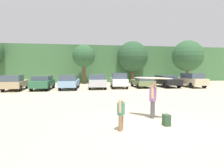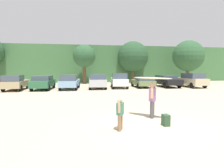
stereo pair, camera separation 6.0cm
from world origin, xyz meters
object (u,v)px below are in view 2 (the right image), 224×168
parked_car_tan (15,82)px  parked_car_olive_green (143,82)px  parked_car_champagne (191,80)px  parked_car_silver (97,81)px  surfboard_cream (152,78)px  parked_car_forest_green (43,82)px  parked_car_black (166,81)px  parked_car_sky_blue (70,81)px  backpack_dropped (166,120)px  parked_car_white (119,80)px  person_adult (152,98)px  person_child (120,112)px

parked_car_tan → parked_car_olive_green: (13.88, 0.54, -0.12)m
parked_car_tan → parked_car_champagne: 19.72m
parked_car_silver → parked_car_champagne: parked_car_champagne is taller
surfboard_cream → parked_car_forest_green: bearing=-18.6°
parked_car_tan → parked_car_black: parked_car_tan is taller
parked_car_silver → parked_car_olive_green: parked_car_silver is taller
parked_car_black → parked_car_sky_blue: bearing=93.5°
parked_car_silver → parked_car_black: bearing=-82.9°
parked_car_black → parked_car_champagne: bearing=-106.6°
parked_car_champagne → surfboard_cream: bearing=138.5°
parked_car_sky_blue → parked_car_forest_green: bearing=92.8°
parked_car_silver → backpack_dropped: (1.23, -14.59, -0.60)m
parked_car_white → person_adult: bearing=-178.9°
parked_car_white → parked_car_champagne: 8.69m
parked_car_olive_green → person_child: bearing=159.6°
parked_car_white → person_adult: size_ratio=2.77×
parked_car_silver → parked_car_white: size_ratio=0.90×
parked_car_silver → surfboard_cream: surfboard_cream is taller
parked_car_forest_green → backpack_dropped: size_ratio=9.78×
parked_car_forest_green → backpack_dropped: parked_car_forest_green is taller
parked_car_sky_blue → parked_car_white: parked_car_white is taller
parked_car_forest_green → parked_car_olive_green: size_ratio=1.09×
parked_car_silver → person_adult: size_ratio=2.48×
person_child → parked_car_olive_green: bearing=-85.1°
parked_car_tan → parked_car_forest_green: 2.71m
person_adult → parked_car_black: bearing=-91.0°
parked_car_sky_blue → person_adult: bearing=-156.9°
parked_car_tan → parked_car_forest_green: parked_car_tan is taller
parked_car_black → parked_car_tan: bearing=92.8°
parked_car_tan → parked_car_silver: 8.49m
parked_car_silver → parked_car_champagne: 11.24m
parked_car_tan → parked_car_white: parked_car_white is taller
parked_car_champagne → surfboard_cream: 16.49m
parked_car_forest_green → parked_car_black: size_ratio=0.96×
parked_car_champagne → parked_car_silver: bearing=84.8°
parked_car_sky_blue → person_child: bearing=-165.6°
parked_car_forest_green → surfboard_cream: surfboard_cream is taller
person_child → surfboard_cream: 2.63m
parked_car_forest_green → parked_car_silver: 5.79m
parked_car_black → person_child: parked_car_black is taller
parked_car_tan → surfboard_cream: (9.62, -13.03, 1.02)m
parked_car_sky_blue → surfboard_cream: bearing=-157.1°
surfboard_cream → parked_car_black: bearing=-74.0°
parked_car_forest_green → person_child: 15.67m
parked_car_champagne → surfboard_cream: size_ratio=2.62×
parked_car_white → person_child: 15.66m
parked_car_white → surfboard_cream: surfboard_cream is taller
parked_car_black → parked_car_silver: bearing=93.6°
parked_car_silver → parked_car_white: 2.62m
parked_car_tan → parked_car_sky_blue: size_ratio=0.92×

